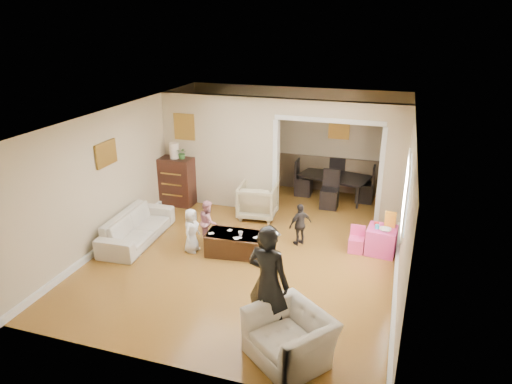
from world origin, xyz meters
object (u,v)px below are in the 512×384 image
(dining_table, at_px, (334,187))
(child_kneel_b, at_px, (208,222))
(child_kneel_a, at_px, (191,231))
(table_lamp, at_px, (174,151))
(child_toddler, at_px, (300,224))
(sofa, at_px, (137,227))
(play_table, at_px, (381,240))
(dresser, at_px, (176,181))
(coffee_cup, at_px, (241,234))
(cyan_cup, at_px, (377,227))
(coffee_table, at_px, (237,244))
(adult_person, at_px, (268,283))
(armchair_front, at_px, (290,337))
(armchair_back, at_px, (258,201))

(dining_table, height_order, child_kneel_b, child_kneel_b)
(dining_table, bearing_deg, child_kneel_b, -108.80)
(child_kneel_a, bearing_deg, table_lamp, 36.47)
(table_lamp, xyz_separation_m, child_toddler, (3.26, -1.17, -0.90))
(sofa, bearing_deg, play_table, -81.60)
(dresser, bearing_deg, child_kneel_b, -47.01)
(dresser, xyz_separation_m, play_table, (4.80, -1.03, -0.32))
(sofa, distance_m, coffee_cup, 2.20)
(sofa, xyz_separation_m, table_lamp, (-0.12, 1.97, 1.04))
(cyan_cup, bearing_deg, coffee_table, -161.50)
(child_kneel_a, bearing_deg, child_toddler, -61.47)
(table_lamp, relative_size, adult_person, 0.21)
(coffee_cup, relative_size, adult_person, 0.05)
(armchair_front, relative_size, play_table, 1.92)
(sofa, height_order, dresser, dresser)
(adult_person, xyz_separation_m, child_kneel_a, (-2.08, 1.95, -0.42))
(coffee_table, distance_m, play_table, 2.74)
(dining_table, height_order, adult_person, adult_person)
(play_table, bearing_deg, child_kneel_b, -169.94)
(armchair_back, bearing_deg, child_toddler, 133.37)
(table_lamp, xyz_separation_m, adult_person, (3.43, -4.02, -0.47))
(dining_table, relative_size, child_kneel_a, 1.90)
(table_lamp, bearing_deg, child_toddler, -19.71)
(coffee_cup, bearing_deg, play_table, 20.54)
(sofa, relative_size, coffee_cup, 21.40)
(play_table, relative_size, adult_person, 0.31)
(armchair_front, height_order, table_lamp, table_lamp)
(dresser, distance_m, dining_table, 3.83)
(dining_table, distance_m, adult_person, 5.56)
(sofa, bearing_deg, armchair_back, -49.44)
(dresser, relative_size, dining_table, 0.69)
(coffee_cup, xyz_separation_m, play_table, (2.49, 0.93, -0.20))
(armchair_back, bearing_deg, coffee_cup, 91.99)
(coffee_cup, xyz_separation_m, child_kneel_b, (-0.80, 0.35, -0.02))
(armchair_back, bearing_deg, child_kneel_a, 64.43)
(cyan_cup, bearing_deg, adult_person, -113.35)
(coffee_table, xyz_separation_m, child_kneel_a, (-0.85, -0.15, 0.22))
(cyan_cup, bearing_deg, coffee_cup, -159.72)
(child_toddler, bearing_deg, coffee_table, -11.28)
(child_kneel_a, xyz_separation_m, child_toddler, (1.90, 0.90, -0.01))
(armchair_back, distance_m, child_toddler, 1.59)
(armchair_front, height_order, play_table, armchair_front)
(sofa, height_order, play_table, sofa)
(dining_table, bearing_deg, dresser, -142.89)
(dining_table, bearing_deg, sofa, -120.41)
(dresser, height_order, play_table, dresser)
(adult_person, bearing_deg, dining_table, -76.55)
(cyan_cup, bearing_deg, dining_table, 114.69)
(coffee_table, bearing_deg, armchair_front, -56.52)
(coffee_cup, bearing_deg, dining_table, 70.98)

